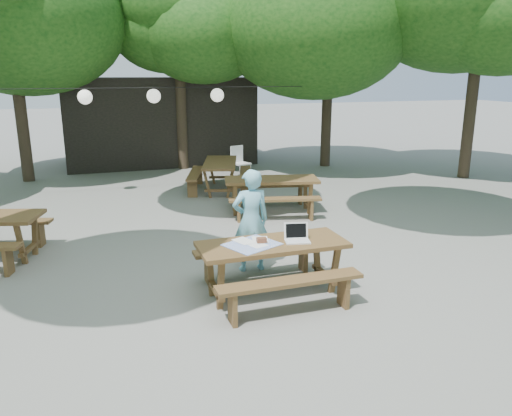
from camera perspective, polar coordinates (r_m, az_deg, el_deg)
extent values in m
plane|color=slate|center=(7.49, -3.19, -8.06)|extent=(80.00, 80.00, 0.00)
cube|color=black|center=(17.37, -11.02, 9.81)|extent=(6.00, 3.00, 2.80)
cube|color=brown|center=(6.73, 1.90, -4.20)|extent=(2.00, 0.80, 0.06)
cube|color=brown|center=(6.27, 3.96, -8.40)|extent=(1.90, 0.28, 0.05)
cube|color=brown|center=(7.40, 0.12, -4.59)|extent=(1.90, 0.28, 0.05)
cube|color=brown|center=(6.86, 1.87, -7.15)|extent=(1.70, 0.70, 0.69)
cube|color=brown|center=(10.78, 1.79, 3.24)|extent=(2.13, 1.25, 0.06)
cube|color=brown|center=(10.21, 2.20, 1.00)|extent=(1.91, 0.72, 0.05)
cube|color=brown|center=(11.46, 1.40, 2.59)|extent=(1.91, 0.72, 0.05)
cube|color=brown|center=(10.86, 1.77, 1.30)|extent=(1.82, 1.08, 0.69)
cube|color=brown|center=(12.86, -4.13, 5.17)|extent=(1.36, 2.15, 0.06)
cube|color=brown|center=(12.89, -1.21, 4.01)|extent=(0.83, 1.90, 0.05)
cube|color=brown|center=(12.96, -6.98, 3.95)|extent=(0.83, 1.90, 0.05)
cube|color=brown|center=(12.93, -4.09, 3.53)|extent=(1.17, 1.83, 0.69)
imported|color=#7ECDE6|center=(7.55, -0.60, -1.44)|extent=(0.58, 0.38, 1.58)
cube|color=white|center=(14.54, -1.71, 5.09)|extent=(0.57, 0.57, 0.04)
cube|color=white|center=(14.66, -2.22, 6.20)|extent=(0.42, 0.20, 0.48)
cube|color=white|center=(14.58, -1.71, 4.28)|extent=(0.55, 0.55, 0.38)
cube|color=white|center=(6.76, 4.75, -3.80)|extent=(0.37, 0.29, 0.02)
cube|color=white|center=(6.83, 4.59, -2.57)|extent=(0.34, 0.13, 0.23)
cube|color=black|center=(6.82, 4.60, -2.59)|extent=(0.28, 0.10, 0.19)
cube|color=blue|center=(6.63, -0.46, -4.19)|extent=(0.82, 0.77, 0.01)
cube|color=white|center=(6.63, -0.03, -4.14)|extent=(0.30, 0.35, 0.00)
cube|color=white|center=(6.79, 0.49, -3.64)|extent=(0.28, 0.34, 0.00)
cube|color=white|center=(6.74, -1.42, -3.77)|extent=(0.31, 0.35, 0.00)
cube|color=brown|center=(6.67, 0.64, -3.67)|extent=(0.14, 0.11, 0.06)
cylinder|color=black|center=(12.85, -8.48, 13.47)|extent=(9.00, 0.02, 0.02)
sphere|color=white|center=(12.66, -18.96, 11.90)|extent=(0.34, 0.34, 0.34)
sphere|color=white|center=(12.75, -11.61, 12.42)|extent=(0.34, 0.34, 0.34)
sphere|color=white|center=(13.05, -4.45, 12.73)|extent=(0.34, 0.34, 0.34)
cylinder|color=#2D2319|center=(15.26, -25.41, 10.95)|extent=(0.32, 0.32, 4.40)
ellipsoid|color=#144612|center=(15.34, -26.54, 20.26)|extent=(5.24, 5.24, 3.93)
cylinder|color=#2D2319|center=(15.91, -8.58, 12.31)|extent=(0.32, 0.32, 4.39)
ellipsoid|color=#144612|center=(15.98, -8.96, 21.26)|extent=(4.32, 4.32, 3.24)
cylinder|color=#2D2319|center=(16.38, 8.14, 12.37)|extent=(0.32, 0.32, 4.36)
ellipsoid|color=#144612|center=(16.45, 8.48, 21.03)|extent=(5.31, 5.31, 3.98)
cylinder|color=#2D2319|center=(15.56, 23.40, 11.13)|extent=(0.32, 0.32, 4.35)
ellipsoid|color=#144612|center=(15.63, 24.40, 20.17)|extent=(5.23, 5.23, 3.92)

